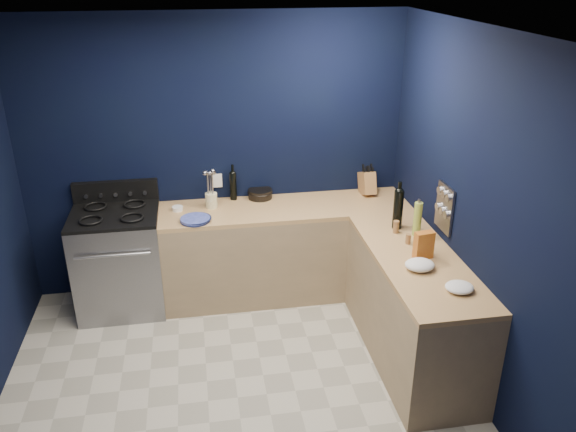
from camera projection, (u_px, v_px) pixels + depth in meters
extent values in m
cube|color=#AFA998|center=(238.00, 399.00, 4.29)|extent=(3.50, 3.50, 0.02)
cube|color=silver|center=(221.00, 32.00, 3.21)|extent=(3.50, 3.50, 0.02)
cube|color=black|center=(216.00, 158.00, 5.33)|extent=(3.50, 0.02, 2.60)
cube|color=black|center=(482.00, 223.00, 4.02)|extent=(0.02, 3.50, 2.60)
cube|color=#9A805C|center=(286.00, 252.00, 5.49)|extent=(2.30, 0.63, 0.86)
cube|color=olive|center=(285.00, 208.00, 5.30)|extent=(2.30, 0.63, 0.04)
cube|color=#9A805C|center=(412.00, 310.00, 4.58)|extent=(0.63, 1.67, 0.86)
cube|color=olive|center=(418.00, 260.00, 4.40)|extent=(0.63, 1.67, 0.04)
cube|color=gray|center=(120.00, 263.00, 5.23)|extent=(0.76, 0.66, 0.92)
cube|color=black|center=(117.00, 281.00, 4.95)|extent=(0.59, 0.02, 0.42)
cube|color=black|center=(114.00, 215.00, 5.03)|extent=(0.76, 0.66, 0.03)
cube|color=black|center=(116.00, 191.00, 5.26)|extent=(0.76, 0.06, 0.20)
cube|color=gray|center=(445.00, 208.00, 4.56)|extent=(0.02, 0.28, 0.38)
cube|color=white|center=(217.00, 181.00, 5.40)|extent=(0.09, 0.02, 0.13)
cylinder|color=#2F3E95|center=(195.00, 220.00, 4.99)|extent=(0.27, 0.27, 0.03)
cylinder|color=white|center=(177.00, 208.00, 5.20)|extent=(0.10, 0.10, 0.04)
cylinder|color=#FBF7CD|center=(211.00, 200.00, 5.25)|extent=(0.13, 0.13, 0.14)
cylinder|color=black|center=(233.00, 186.00, 5.40)|extent=(0.08, 0.08, 0.26)
cylinder|color=black|center=(260.00, 194.00, 5.47)|extent=(0.29, 0.29, 0.09)
cube|color=olive|center=(367.00, 183.00, 5.54)|extent=(0.13, 0.26, 0.27)
cylinder|color=black|center=(398.00, 210.00, 4.81)|extent=(0.11, 0.11, 0.33)
cylinder|color=#95AD3F|center=(417.00, 219.00, 4.69)|extent=(0.09, 0.09, 0.29)
cylinder|color=olive|center=(396.00, 227.00, 4.77)|extent=(0.06, 0.06, 0.11)
cylinder|color=olive|center=(408.00, 239.00, 4.59)|extent=(0.05, 0.05, 0.08)
cube|color=#A30525|center=(424.00, 245.00, 4.35)|extent=(0.16, 0.09, 0.21)
ellipsoid|color=white|center=(420.00, 265.00, 4.21)|extent=(0.22, 0.19, 0.08)
ellipsoid|color=white|center=(459.00, 287.00, 3.94)|extent=(0.23, 0.22, 0.06)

